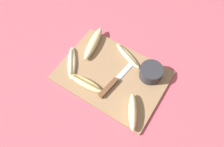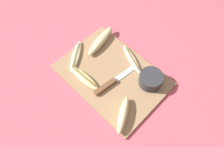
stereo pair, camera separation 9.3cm
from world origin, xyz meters
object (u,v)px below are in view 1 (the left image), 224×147
at_px(banana_ripe_center, 93,43).
at_px(banana_pale_long, 72,63).
at_px(banana_cream_curved, 128,56).
at_px(prep_bowl, 151,72).
at_px(knife, 111,84).
at_px(banana_golden_short, 86,83).
at_px(banana_mellow_near, 133,112).

bearing_deg(banana_ripe_center, banana_pale_long, -100.04).
distance_m(banana_cream_curved, prep_bowl, 0.14).
bearing_deg(banana_ripe_center, knife, -35.66).
distance_m(banana_pale_long, prep_bowl, 0.35).
height_order(knife, banana_golden_short, banana_golden_short).
bearing_deg(banana_pale_long, banana_mellow_near, -9.39).
height_order(banana_golden_short, prep_bowl, prep_bowl).
relative_size(banana_golden_short, banana_mellow_near, 1.06).
bearing_deg(prep_bowl, banana_cream_curved, 166.74).
xyz_separation_m(banana_pale_long, banana_mellow_near, (0.34, -0.06, 0.01)).
xyz_separation_m(banana_pale_long, banana_cream_curved, (0.19, 0.16, 0.00)).
bearing_deg(knife, prep_bowl, 55.89).
bearing_deg(banana_golden_short, banana_pale_long, 156.06).
height_order(banana_mellow_near, banana_ripe_center, banana_mellow_near).
bearing_deg(banana_mellow_near, prep_bowl, 96.07).
relative_size(banana_mellow_near, prep_bowl, 1.52).
bearing_deg(banana_ripe_center, banana_golden_short, -64.32).
bearing_deg(banana_pale_long, banana_ripe_center, 79.96).
relative_size(banana_pale_long, banana_cream_curved, 0.96).
relative_size(banana_mellow_near, banana_cream_curved, 0.92).
relative_size(knife, banana_ripe_center, 1.15).
relative_size(banana_golden_short, banana_ripe_center, 0.80).
bearing_deg(banana_cream_curved, banana_mellow_near, -55.53).
distance_m(knife, banana_mellow_near, 0.15).
distance_m(banana_golden_short, banana_ripe_center, 0.20).
xyz_separation_m(knife, prep_bowl, (0.11, 0.13, 0.02)).
xyz_separation_m(knife, banana_ripe_center, (-0.18, 0.13, 0.01)).
bearing_deg(prep_bowl, banana_ripe_center, 179.80).
bearing_deg(banana_golden_short, knife, 29.48).
bearing_deg(banana_golden_short, banana_ripe_center, 115.68).
bearing_deg(knife, banana_pale_long, -171.59).
distance_m(banana_ripe_center, banana_cream_curved, 0.17).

